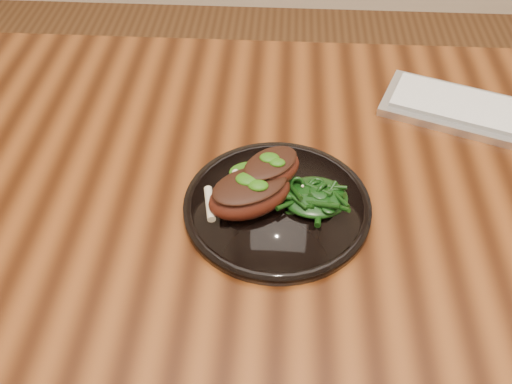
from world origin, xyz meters
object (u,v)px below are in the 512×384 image
(plate, at_px, (277,206))
(lamb_chop_front, at_px, (249,193))
(desk, at_px, (352,225))
(greens_heap, at_px, (315,194))

(plate, bearing_deg, lamb_chop_front, -166.01)
(desk, bearing_deg, greens_heap, -143.86)
(desk, bearing_deg, lamb_chop_front, -158.04)
(plate, bearing_deg, greens_heap, 5.19)
(plate, height_order, lamb_chop_front, lamb_chop_front)
(lamb_chop_front, bearing_deg, greens_heap, 8.99)
(desk, distance_m, greens_heap, 0.14)
(plate, height_order, greens_heap, greens_heap)
(desk, xyz_separation_m, lamb_chop_front, (-0.16, -0.06, 0.12))
(lamb_chop_front, xyz_separation_m, greens_heap, (0.09, 0.01, -0.01))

